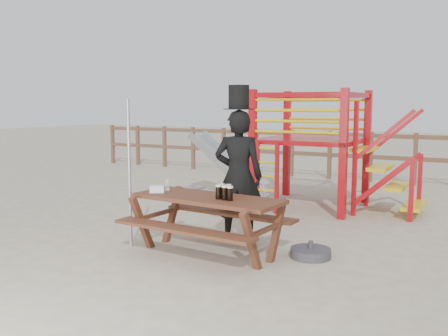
# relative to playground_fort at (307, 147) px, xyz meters

# --- Properties ---
(ground) EXTENTS (60.00, 60.00, 0.00)m
(ground) POSITION_rel_playground_fort_xyz_m (-0.12, -3.58, -1.07)
(ground) COLOR #C1B596
(ground) RESTS_ON ground
(back_fence) EXTENTS (15.09, 0.09, 1.20)m
(back_fence) POSITION_rel_playground_fort_xyz_m (-0.12, 3.42, -0.34)
(back_fence) COLOR brown
(back_fence) RESTS_ON ground
(playground_fort) EXTENTS (4.71, 1.84, 2.10)m
(playground_fort) POSITION_rel_playground_fort_xyz_m (0.00, 0.00, 0.00)
(playground_fort) COLOR #A90B11
(playground_fort) RESTS_ON ground
(picnic_table) EXTENTS (1.96, 1.42, 0.72)m
(picnic_table) POSITION_rel_playground_fort_xyz_m (-0.04, -3.46, -0.62)
(picnic_table) COLOR brown
(picnic_table) RESTS_ON ground
(man_with_hat) EXTENTS (0.74, 0.60, 2.09)m
(man_with_hat) POSITION_rel_playground_fort_xyz_m (0.01, -2.73, -0.13)
(man_with_hat) COLOR black
(man_with_hat) RESTS_ON ground
(metal_pole) EXTENTS (0.04, 0.04, 1.91)m
(metal_pole) POSITION_rel_playground_fort_xyz_m (-1.08, -3.66, -0.12)
(metal_pole) COLOR #B2B2B7
(metal_pole) RESTS_ON ground
(parasol_base) EXTENTS (0.49, 0.49, 0.21)m
(parasol_base) POSITION_rel_playground_fort_xyz_m (1.12, -2.98, -1.01)
(parasol_base) COLOR #393A3F
(parasol_base) RESTS_ON ground
(paper_bag) EXTENTS (0.23, 0.22, 0.08)m
(paper_bag) POSITION_rel_playground_fort_xyz_m (-0.76, -3.51, -0.31)
(paper_bag) COLOR white
(paper_bag) RESTS_ON picnic_table
(stout_pints) EXTENTS (0.24, 0.17, 0.17)m
(stout_pints) POSITION_rel_playground_fort_xyz_m (0.23, -3.51, -0.26)
(stout_pints) COLOR black
(stout_pints) RESTS_ON picnic_table
(empty_glasses) EXTENTS (0.07, 0.07, 0.15)m
(empty_glasses) POSITION_rel_playground_fort_xyz_m (-0.73, -3.33, -0.28)
(empty_glasses) COLOR silver
(empty_glasses) RESTS_ON picnic_table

